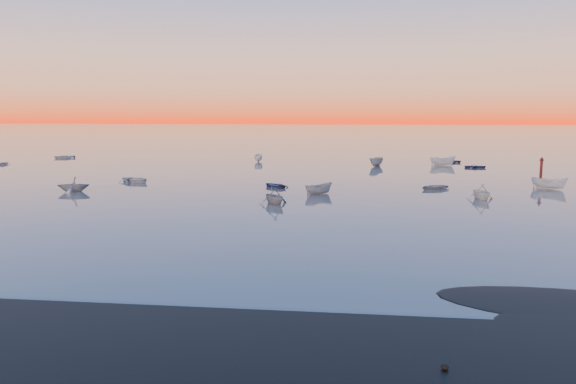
% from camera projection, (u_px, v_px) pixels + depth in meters
% --- Properties ---
extents(ground, '(600.00, 600.00, 0.00)m').
position_uv_depth(ground, '(336.00, 152.00, 126.38)').
color(ground, '#685D56').
rests_on(ground, ground).
extents(mud_lobes, '(140.00, 6.00, 0.07)m').
position_uv_depth(mud_lobes, '(256.00, 296.00, 27.12)').
color(mud_lobes, black).
rests_on(mud_lobes, ground).
extents(moored_fleet, '(124.00, 58.00, 1.20)m').
position_uv_depth(moored_fleet, '(323.00, 175.00, 80.19)').
color(moored_fleet, silver).
rests_on(moored_fleet, ground).
extents(boat_near_left, '(3.90, 4.70, 1.10)m').
position_uv_depth(boat_near_left, '(136.00, 182.00, 71.63)').
color(boat_near_left, silver).
rests_on(boat_near_left, ground).
extents(boat_near_center, '(3.38, 3.65, 1.22)m').
position_uv_depth(boat_near_center, '(319.00, 194.00, 60.99)').
color(boat_near_center, slate).
rests_on(boat_near_center, ground).
extents(boat_near_right, '(3.81, 2.54, 1.23)m').
position_uv_depth(boat_near_right, '(481.00, 199.00, 57.57)').
color(boat_near_right, silver).
rests_on(boat_near_right, ground).
extents(channel_marker, '(0.94, 0.94, 3.34)m').
position_uv_depth(channel_marker, '(541.00, 172.00, 71.88)').
color(channel_marker, '#410E0D').
rests_on(channel_marker, ground).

